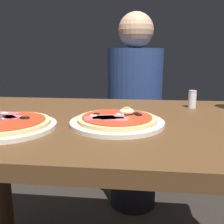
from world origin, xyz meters
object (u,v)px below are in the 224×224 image
(salt_shaker, at_px, (192,99))
(dining_table, at_px, (105,156))
(diner_person, at_px, (134,119))
(pizza_across_left, at_px, (7,125))
(pizza_foreground, at_px, (117,121))

(salt_shaker, bearing_deg, dining_table, -146.63)
(salt_shaker, xyz_separation_m, diner_person, (-0.23, 0.52, -0.22))
(pizza_across_left, bearing_deg, pizza_foreground, 14.22)
(salt_shaker, bearing_deg, diner_person, 113.59)
(pizza_foreground, distance_m, diner_person, 0.82)
(pizza_across_left, distance_m, diner_person, 0.95)
(pizza_foreground, bearing_deg, salt_shaker, 45.65)
(pizza_foreground, height_order, diner_person, diner_person)
(diner_person, bearing_deg, dining_table, 83.73)
(dining_table, distance_m, diner_person, 0.74)
(salt_shaker, height_order, diner_person, diner_person)
(pizza_foreground, relative_size, diner_person, 0.23)
(dining_table, bearing_deg, salt_shaker, 33.37)
(pizza_foreground, xyz_separation_m, diner_person, (0.03, 0.79, -0.20))
(dining_table, bearing_deg, diner_person, 83.73)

